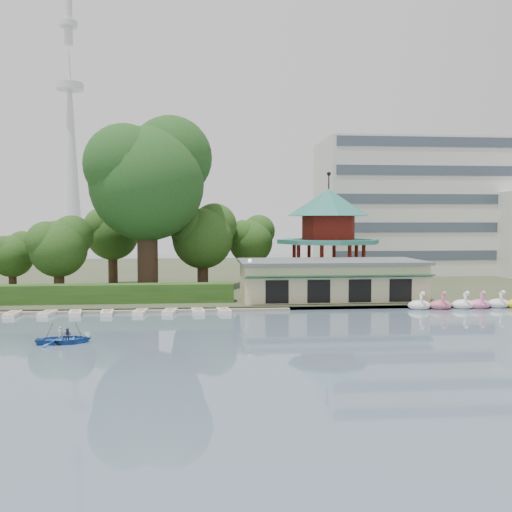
{
  "coord_description": "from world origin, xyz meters",
  "views": [
    {
      "loc": [
        -2.91,
        -35.06,
        8.25
      ],
      "look_at": [
        2.0,
        18.0,
        5.0
      ],
      "focal_mm": 40.0,
      "sensor_mm": 36.0,
      "label": 1
    }
  ],
  "objects": [
    {
      "name": "embankment",
      "position": [
        0.0,
        17.3,
        0.15
      ],
      "size": [
        220.0,
        0.6,
        0.3
      ],
      "primitive_type": "cube",
      "color": "gray",
      "rests_on": "ground"
    },
    {
      "name": "dock",
      "position": [
        -12.0,
        17.2,
        0.12
      ],
      "size": [
        34.0,
        1.6,
        0.24
      ],
      "primitive_type": "cube",
      "color": "gray",
      "rests_on": "ground"
    },
    {
      "name": "ground_plane",
      "position": [
        0.0,
        0.0,
        0.0
      ],
      "size": [
        220.0,
        220.0,
        0.0
      ],
      "primitive_type": "plane",
      "color": "slate",
      "rests_on": "ground"
    },
    {
      "name": "shore",
      "position": [
        0.0,
        52.0,
        0.2
      ],
      "size": [
        220.0,
        70.0,
        0.4
      ],
      "primitive_type": "cube",
      "color": "#424930",
      "rests_on": "ground"
    },
    {
      "name": "moored_rowboats",
      "position": [
        -13.95,
        15.85,
        0.18
      ],
      "size": [
        26.86,
        2.71,
        0.36
      ],
      "color": "white",
      "rests_on": "ground"
    },
    {
      "name": "broadcast_tower",
      "position": [
        -42.0,
        140.0,
        33.98
      ],
      "size": [
        8.0,
        8.0,
        96.0
      ],
      "color": "silver",
      "rests_on": "ground"
    },
    {
      "name": "pavilion",
      "position": [
        12.0,
        32.0,
        7.48
      ],
      "size": [
        12.4,
        12.4,
        13.5
      ],
      "color": "beige",
      "rests_on": "shore"
    },
    {
      "name": "boathouse",
      "position": [
        10.0,
        21.97,
        2.37
      ],
      "size": [
        18.6,
        9.39,
        3.9
      ],
      "color": "beige",
      "rests_on": "shore"
    },
    {
      "name": "office_building",
      "position": [
        32.67,
        49.0,
        9.73
      ],
      "size": [
        38.0,
        18.0,
        20.0
      ],
      "color": "silver",
      "rests_on": "shore"
    },
    {
      "name": "rowboat_with_passengers",
      "position": [
        -12.35,
        4.13,
        0.53
      ],
      "size": [
        5.4,
        4.1,
        2.01
      ],
      "color": "#2D5FB2",
      "rests_on": "ground"
    },
    {
      "name": "hedge",
      "position": [
        -15.0,
        20.5,
        1.3
      ],
      "size": [
        30.0,
        2.0,
        1.8
      ],
      "primitive_type": "cube",
      "color": "#2B501A",
      "rests_on": "shore"
    },
    {
      "name": "small_trees",
      "position": [
        -12.25,
        31.58,
        6.37
      ],
      "size": [
        39.11,
        16.29,
        10.27
      ],
      "color": "#3A281C",
      "rests_on": "shore"
    },
    {
      "name": "lamp_post",
      "position": [
        1.5,
        19.0,
        3.34
      ],
      "size": [
        0.36,
        0.36,
        4.28
      ],
      "color": "black",
      "rests_on": "shore"
    },
    {
      "name": "swan_boats",
      "position": [
        25.45,
        16.49,
        0.4
      ],
      "size": [
        20.39,
        2.16,
        1.92
      ],
      "color": "white",
      "rests_on": "ground"
    },
    {
      "name": "big_tree",
      "position": [
        -8.83,
        28.2,
        13.31
      ],
      "size": [
        13.63,
        12.7,
        19.63
      ],
      "color": "#3A281C",
      "rests_on": "shore"
    }
  ]
}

